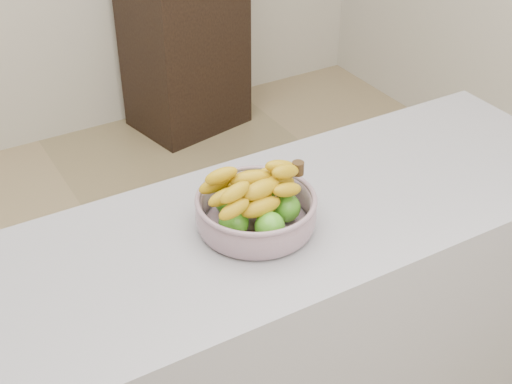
# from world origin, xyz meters

# --- Properties ---
(counter) EXTENTS (2.00, 0.60, 0.90)m
(counter) POSITION_xyz_m (0.00, -0.31, 0.45)
(counter) COLOR gray
(counter) RESTS_ON ground
(cabinet) EXTENTS (0.64, 0.55, 1.00)m
(cabinet) POSITION_xyz_m (0.80, 1.78, 0.50)
(cabinet) COLOR black
(cabinet) RESTS_ON ground
(fruit_bowl) EXTENTS (0.29, 0.29, 0.15)m
(fruit_bowl) POSITION_xyz_m (0.02, -0.31, 0.95)
(fruit_bowl) COLOR #A7B2C9
(fruit_bowl) RESTS_ON counter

